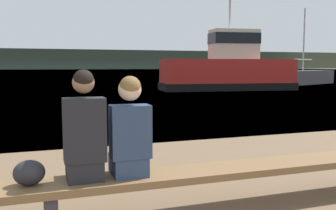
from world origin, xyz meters
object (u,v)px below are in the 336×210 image
bench_main (50,192)px  moored_sailboat (304,77)px  tugboat_red (228,71)px  shopping_bag (29,173)px  person_left (84,133)px  person_right (130,132)px

bench_main → moored_sailboat: size_ratio=1.21×
bench_main → tugboat_red: size_ratio=0.95×
shopping_bag → person_left: bearing=-1.6°
person_right → moored_sailboat: bearing=48.2°
person_right → moored_sailboat: size_ratio=0.14×
bench_main → tugboat_red: (11.15, 17.64, 0.82)m
person_left → person_right: size_ratio=1.06×
bench_main → person_left: bearing=1.4°
person_left → person_right: (0.43, 0.00, -0.02)m
bench_main → person_right: person_right is taller
person_left → person_right: person_left is taller
person_left → person_right: bearing=0.1°
person_left → shopping_bag: (-0.49, 0.01, -0.33)m
person_right → moored_sailboat: (20.00, 22.34, -0.31)m
bench_main → moored_sailboat: moored_sailboat is taller
bench_main → person_left: (0.32, 0.01, 0.52)m
tugboat_red → bench_main: bearing=154.8°
person_left → tugboat_red: tugboat_red is taller
person_left → tugboat_red: bearing=58.4°
person_right → shopping_bag: person_right is taller
person_left → moored_sailboat: 30.28m
person_right → tugboat_red: bearing=59.5°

